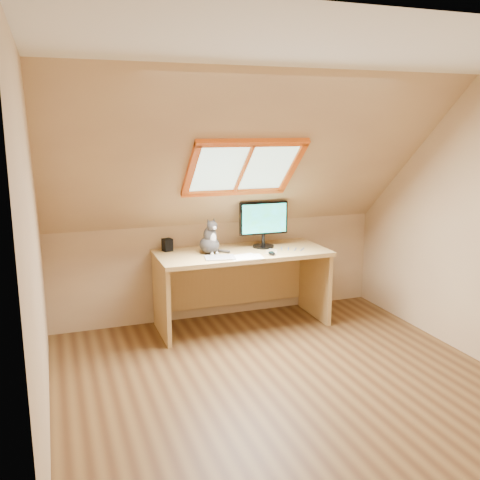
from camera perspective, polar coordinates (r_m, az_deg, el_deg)
name	(u,v)px	position (r m, az deg, el deg)	size (l,w,h in m)	color
ground	(289,388)	(4.31, 5.25, -15.45)	(3.50, 3.50, 0.00)	brown
room_shell	(299,207)	(3.78, 6.26, 3.53)	(3.52, 3.52, 2.41)	tan
desk	(240,272)	(5.40, -0.05, -3.41)	(1.70, 0.74, 0.77)	tan
monitor	(264,221)	(5.39, 2.54, 2.00)	(0.51, 0.21, 0.47)	black
cat	(210,241)	(5.17, -3.24, -0.06)	(0.25, 0.28, 0.35)	#383331
desk_speaker	(167,245)	(5.32, -7.76, -0.51)	(0.09, 0.09, 0.12)	black
graphics_tablet	(220,258)	(5.00, -2.16, -1.88)	(0.28, 0.20, 0.01)	#B2B2B7
mouse	(272,253)	(5.13, 3.39, -1.42)	(0.06, 0.11, 0.03)	black
papers	(246,257)	(5.02, 0.61, -1.86)	(0.33, 0.27, 0.00)	white
cables	(284,250)	(5.32, 4.72, -1.08)	(0.51, 0.26, 0.01)	silver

